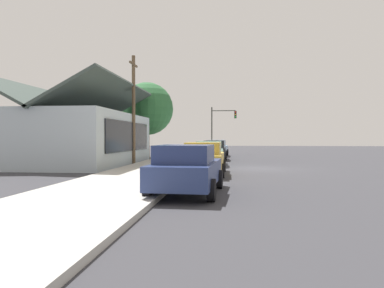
{
  "coord_description": "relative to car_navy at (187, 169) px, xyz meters",
  "views": [
    {
      "loc": [
        -21.78,
        1.45,
        1.82
      ],
      "look_at": [
        1.54,
        3.95,
        1.41
      ],
      "focal_mm": 34.28,
      "sensor_mm": 36.0,
      "label": 1
    }
  ],
  "objects": [
    {
      "name": "shade_tree",
      "position": [
        21.09,
        6.22,
        3.62
      ],
      "size": [
        4.79,
        4.79,
        6.84
      ],
      "color": "brown",
      "rests_on": "ground"
    },
    {
      "name": "car_charcoal",
      "position": [
        18.08,
        -0.06,
        -0.0
      ],
      "size": [
        4.35,
        2.04,
        1.59
      ],
      "rotation": [
        0.0,
        0.0,
        0.01
      ],
      "color": "#2D3035",
      "rests_on": "ground"
    },
    {
      "name": "utility_pole_wooden",
      "position": [
        13.21,
        5.34,
        3.11
      ],
      "size": [
        1.8,
        0.24,
        7.5
      ],
      "color": "brown",
      "rests_on": "ground"
    },
    {
      "name": "car_navy",
      "position": [
        0.0,
        0.0,
        0.0
      ],
      "size": [
        4.55,
        2.22,
        1.59
      ],
      "rotation": [
        0.0,
        0.0,
        -0.05
      ],
      "color": "navy",
      "rests_on": "ground"
    },
    {
      "name": "ground_plane",
      "position": [
        10.13,
        -2.86,
        -0.81
      ],
      "size": [
        120.0,
        120.0,
        0.0
      ],
      "primitive_type": "plane",
      "color": "#38383D"
    },
    {
      "name": "storefront_building",
      "position": [
        12.42,
        9.12,
        1.06
      ],
      "size": [
        12.72,
        7.71,
        5.56
      ],
      "color": "#ADBCC6",
      "rests_on": "ground"
    },
    {
      "name": "traffic_light_main",
      "position": [
        28.95,
        -0.32,
        2.68
      ],
      "size": [
        0.37,
        2.79,
        5.2
      ],
      "color": "#383833",
      "rests_on": "ground"
    },
    {
      "name": "car_skyblue",
      "position": [
        23.72,
        -0.05,
        -0.0
      ],
      "size": [
        4.53,
        2.18,
        1.59
      ],
      "rotation": [
        0.0,
        0.0,
        -0.05
      ],
      "color": "#8CB7E0",
      "rests_on": "ground"
    },
    {
      "name": "car_mustard",
      "position": [
        6.22,
        -0.09,
        0.0
      ],
      "size": [
        4.89,
        2.05,
        1.59
      ],
      "rotation": [
        0.0,
        0.0,
        -0.0
      ],
      "color": "gold",
      "rests_on": "ground"
    },
    {
      "name": "sidewalk_curb",
      "position": [
        10.13,
        2.74,
        -0.73
      ],
      "size": [
        60.0,
        4.2,
        0.16
      ],
      "primitive_type": "cube",
      "color": "#B2AFA8",
      "rests_on": "ground"
    },
    {
      "name": "fire_hydrant_red",
      "position": [
        5.31,
        1.34,
        -0.32
      ],
      "size": [
        0.22,
        0.22,
        0.71
      ],
      "color": "red",
      "rests_on": "sidewalk_curb"
    },
    {
      "name": "car_seafoam",
      "position": [
        12.28,
        0.02,
        -0.0
      ],
      "size": [
        4.47,
        2.1,
        1.59
      ],
      "rotation": [
        0.0,
        0.0,
        0.03
      ],
      "color": "#9ED1BC",
      "rests_on": "ground"
    }
  ]
}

